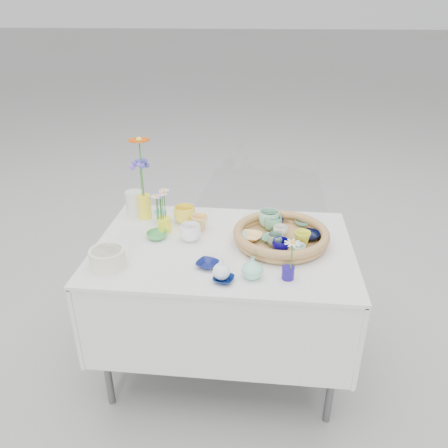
# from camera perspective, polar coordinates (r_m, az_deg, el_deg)

# --- Properties ---
(ground) EXTENTS (80.00, 80.00, 0.00)m
(ground) POSITION_cam_1_polar(r_m,az_deg,el_deg) (2.61, -0.05, -17.51)
(ground) COLOR gray
(display_table) EXTENTS (1.26, 0.86, 0.77)m
(display_table) POSITION_cam_1_polar(r_m,az_deg,el_deg) (2.61, -0.05, -17.51)
(display_table) COLOR silver
(display_table) RESTS_ON ground
(wicker_tray) EXTENTS (0.47, 0.47, 0.08)m
(wicker_tray) POSITION_cam_1_polar(r_m,az_deg,el_deg) (2.17, 7.45, -1.55)
(wicker_tray) COLOR brown
(wicker_tray) RESTS_ON display_table
(tray_ceramic_0) EXTENTS (0.13, 0.13, 0.03)m
(tray_ceramic_0) POSITION_cam_1_polar(r_m,az_deg,el_deg) (2.31, 6.50, 0.23)
(tray_ceramic_0) COLOR #0F0744
(tray_ceramic_0) RESTS_ON wicker_tray
(tray_ceramic_1) EXTENTS (0.12, 0.12, 0.03)m
(tray_ceramic_1) POSITION_cam_1_polar(r_m,az_deg,el_deg) (2.21, 11.11, -1.50)
(tray_ceramic_1) COLOR black
(tray_ceramic_1) RESTS_ON wicker_tray
(tray_ceramic_2) EXTENTS (0.10, 0.10, 0.07)m
(tray_ceramic_2) POSITION_cam_1_polar(r_m,az_deg,el_deg) (2.12, 10.15, -1.92)
(tray_ceramic_2) COLOR yellow
(tray_ceramic_2) RESTS_ON wicker_tray
(tray_ceramic_3) EXTENTS (0.13, 0.13, 0.02)m
(tray_ceramic_3) POSITION_cam_1_polar(r_m,az_deg,el_deg) (2.15, 6.39, -2.03)
(tray_ceramic_3) COLOR #51A679
(tray_ceramic_3) RESTS_ON wicker_tray
(tray_ceramic_4) EXTENTS (0.09, 0.09, 0.06)m
(tray_ceramic_4) POSITION_cam_1_polar(r_m,az_deg,el_deg) (2.11, 6.68, -2.10)
(tray_ceramic_4) COLOR gray
(tray_ceramic_4) RESTS_ON wicker_tray
(tray_ceramic_5) EXTENTS (0.12, 0.12, 0.03)m
(tray_ceramic_5) POSITION_cam_1_polar(r_m,az_deg,el_deg) (2.17, 3.62, -1.62)
(tray_ceramic_5) COLOR #A0D6C0
(tray_ceramic_5) RESTS_ON wicker_tray
(tray_ceramic_6) EXTENTS (0.13, 0.13, 0.09)m
(tray_ceramic_6) POSITION_cam_1_polar(r_m,az_deg,el_deg) (2.28, 5.90, 0.65)
(tray_ceramic_6) COLOR #98D7B6
(tray_ceramic_6) RESTS_ON wicker_tray
(tray_ceramic_7) EXTENTS (0.09, 0.09, 0.06)m
(tray_ceramic_7) POSITION_cam_1_polar(r_m,az_deg,el_deg) (2.19, 7.38, -1.00)
(tray_ceramic_7) COLOR white
(tray_ceramic_7) RESTS_ON wicker_tray
(tray_ceramic_8) EXTENTS (0.12, 0.12, 0.03)m
(tray_ceramic_8) POSITION_cam_1_polar(r_m,az_deg,el_deg) (2.34, 10.31, 0.24)
(tray_ceramic_8) COLOR #82E6FF
(tray_ceramic_8) RESTS_ON wicker_tray
(tray_ceramic_9) EXTENTS (0.10, 0.10, 0.06)m
(tray_ceramic_9) POSITION_cam_1_polar(r_m,az_deg,el_deg) (2.06, 7.41, -2.86)
(tray_ceramic_9) COLOR #090461
(tray_ceramic_9) RESTS_ON wicker_tray
(tray_ceramic_10) EXTENTS (0.13, 0.13, 0.03)m
(tray_ceramic_10) POSITION_cam_1_polar(r_m,az_deg,el_deg) (2.16, 3.42, -1.67)
(tray_ceramic_10) COLOR #FFBF66
(tray_ceramic_10) RESTS_ON wicker_tray
(tray_ceramic_11) EXTENTS (0.09, 0.09, 0.06)m
(tray_ceramic_11) POSITION_cam_1_polar(r_m,az_deg,el_deg) (2.03, 9.64, -3.47)
(tray_ceramic_11) COLOR #94BDB4
(tray_ceramic_11) RESTS_ON wicker_tray
(tray_ceramic_12) EXTENTS (0.12, 0.12, 0.08)m
(tray_ceramic_12) POSITION_cam_1_polar(r_m,az_deg,el_deg) (2.25, 6.38, 0.11)
(tray_ceramic_12) COLOR #66AA77
(tray_ceramic_12) RESTS_ON wicker_tray
(loose_ceramic_0) EXTENTS (0.14, 0.14, 0.09)m
(loose_ceramic_0) POSITION_cam_1_polar(r_m,az_deg,el_deg) (2.37, -5.17, 1.24)
(loose_ceramic_0) COLOR yellow
(loose_ceramic_0) RESTS_ON display_table
(loose_ceramic_1) EXTENTS (0.09, 0.09, 0.08)m
(loose_ceramic_1) POSITION_cam_1_polar(r_m,az_deg,el_deg) (2.28, -3.21, 0.16)
(loose_ceramic_1) COLOR #FFC96E
(loose_ceramic_1) RESTS_ON display_table
(loose_ceramic_2) EXTENTS (0.14, 0.14, 0.03)m
(loose_ceramic_2) POSITION_cam_1_polar(r_m,az_deg,el_deg) (2.23, -8.74, -1.47)
(loose_ceramic_2) COLOR #48A855
(loose_ceramic_2) RESTS_ON display_table
(loose_ceramic_3) EXTENTS (0.13, 0.13, 0.08)m
(loose_ceramic_3) POSITION_cam_1_polar(r_m,az_deg,el_deg) (2.18, -4.43, -1.11)
(loose_ceramic_3) COLOR white
(loose_ceramic_3) RESTS_ON display_table
(loose_ceramic_4) EXTENTS (0.13, 0.13, 0.02)m
(loose_ceramic_4) POSITION_cam_1_polar(r_m,az_deg,el_deg) (1.98, -2.17, -5.28)
(loose_ceramic_4) COLOR #0E1755
(loose_ceramic_4) RESTS_ON display_table
(loose_ceramic_5) EXTENTS (0.07, 0.07, 0.06)m
(loose_ceramic_5) POSITION_cam_1_polar(r_m,az_deg,el_deg) (2.39, -8.28, 0.97)
(loose_ceramic_5) COLOR #8CE3CD
(loose_ceramic_5) RESTS_ON display_table
(loose_ceramic_6) EXTENTS (0.11, 0.11, 0.02)m
(loose_ceramic_6) POSITION_cam_1_polar(r_m,az_deg,el_deg) (1.88, -0.06, -7.22)
(loose_ceramic_6) COLOR #0B1C52
(loose_ceramic_6) RESTS_ON display_table
(fluted_bowl) EXTENTS (0.20, 0.20, 0.08)m
(fluted_bowl) POSITION_cam_1_polar(r_m,az_deg,el_deg) (2.03, -14.95, -4.30)
(fluted_bowl) COLOR beige
(fluted_bowl) RESTS_ON display_table
(bud_vase_paleblue) EXTENTS (0.09, 0.09, 0.12)m
(bud_vase_paleblue) POSITION_cam_1_polar(r_m,az_deg,el_deg) (1.87, -0.34, -5.69)
(bud_vase_paleblue) COLOR white
(bud_vase_paleblue) RESTS_ON display_table
(bud_vase_seafoam) EXTENTS (0.11, 0.11, 0.10)m
(bud_vase_seafoam) POSITION_cam_1_polar(r_m,az_deg,el_deg) (1.89, 3.73, -5.68)
(bud_vase_seafoam) COLOR #8ADABA
(bud_vase_seafoam) RESTS_ON display_table
(bud_vase_cobalt) EXTENTS (0.06, 0.06, 0.05)m
(bud_vase_cobalt) POSITION_cam_1_polar(r_m,az_deg,el_deg) (1.91, 8.36, -6.35)
(bud_vase_cobalt) COLOR navy
(bud_vase_cobalt) RESTS_ON display_table
(single_daisy) EXTENTS (0.09, 0.09, 0.14)m
(single_daisy) POSITION_cam_1_polar(r_m,az_deg,el_deg) (1.85, 8.83, -4.16)
(single_daisy) COLOR white
(single_daisy) RESTS_ON bud_vase_cobalt
(tall_vase_yellow) EXTENTS (0.08, 0.08, 0.13)m
(tall_vase_yellow) POSITION_cam_1_polar(r_m,az_deg,el_deg) (2.44, -10.33, 2.25)
(tall_vase_yellow) COLOR yellow
(tall_vase_yellow) RESTS_ON display_table
(gerbera) EXTENTS (0.17, 0.17, 0.33)m
(gerbera) POSITION_cam_1_polar(r_m,az_deg,el_deg) (2.35, -10.72, 7.10)
(gerbera) COLOR #D94200
(gerbera) RESTS_ON tall_vase_yellow
(hydrangea) EXTENTS (0.08, 0.08, 0.25)m
(hydrangea) POSITION_cam_1_polar(r_m,az_deg,el_deg) (2.39, -10.78, 5.75)
(hydrangea) COLOR #4748B1
(hydrangea) RESTS_ON tall_vase_yellow
(white_pitcher) EXTENTS (0.17, 0.14, 0.13)m
(white_pitcher) POSITION_cam_1_polar(r_m,az_deg,el_deg) (2.49, -11.57, 2.70)
(white_pitcher) COLOR silver
(white_pitcher) RESTS_ON display_table
(daisy_cup) EXTENTS (0.09, 0.09, 0.08)m
(daisy_cup) POSITION_cam_1_polar(r_m,az_deg,el_deg) (2.28, -7.82, -0.13)
(daisy_cup) COLOR #FFF724
(daisy_cup) RESTS_ON display_table
(daisy_posy) EXTENTS (0.10, 0.10, 0.16)m
(daisy_posy) POSITION_cam_1_polar(r_m,az_deg,el_deg) (2.23, -8.28, 2.61)
(daisy_posy) COLOR white
(daisy_posy) RESTS_ON daisy_cup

